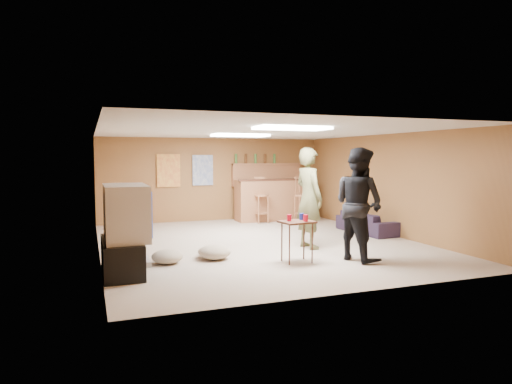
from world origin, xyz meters
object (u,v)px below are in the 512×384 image
object	(u,v)px
person_black	(359,204)
person_olive	(309,198)
tray_table	(297,242)
sofa	(367,222)
bar_counter	(273,200)
tv_body	(126,212)

from	to	relation	value
person_black	person_olive	bearing A→B (deg)	0.86
person_black	tray_table	size ratio (longest dim) A/B	2.76
person_olive	sofa	xyz separation A→B (m)	(2.00, 1.07, -0.70)
bar_counter	tray_table	size ratio (longest dim) A/B	2.98
bar_counter	sofa	bearing A→B (deg)	-65.59
bar_counter	person_black	bearing A→B (deg)	-95.68
tv_body	bar_counter	bearing A→B (deg)	47.00
bar_counter	person_black	world-z (taller)	person_black
person_black	sofa	bearing A→B (deg)	-51.46
tray_table	bar_counter	bearing A→B (deg)	72.14
person_olive	tray_table	bearing A→B (deg)	135.83
tray_table	sofa	bearing A→B (deg)	37.01
bar_counter	person_black	size ratio (longest dim) A/B	1.08
tv_body	tray_table	bearing A→B (deg)	-5.14
person_olive	bar_counter	bearing A→B (deg)	-20.50
person_olive	sofa	size ratio (longest dim) A/B	1.17
person_olive	person_black	size ratio (longest dim) A/B	1.01
person_olive	sofa	bearing A→B (deg)	-70.25
sofa	tray_table	distance (m)	3.40
person_olive	tray_table	xyz separation A→B (m)	(-0.71, -0.98, -0.60)
tv_body	bar_counter	size ratio (longest dim) A/B	0.55
bar_counter	sofa	distance (m)	2.92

